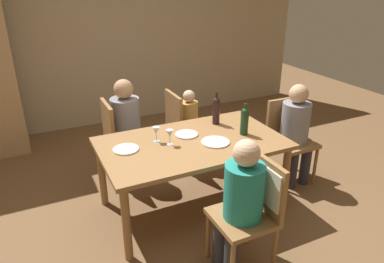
# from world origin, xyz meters

# --- Properties ---
(ground_plane) EXTENTS (10.00, 10.00, 0.00)m
(ground_plane) POSITION_xyz_m (0.00, 0.00, 0.00)
(ground_plane) COLOR brown
(rear_room_partition) EXTENTS (6.40, 0.12, 2.70)m
(rear_room_partition) POSITION_xyz_m (0.00, 2.71, 1.35)
(rear_room_partition) COLOR tan
(rear_room_partition) RESTS_ON ground_plane
(dining_table) EXTENTS (1.72, 1.01, 0.73)m
(dining_table) POSITION_xyz_m (0.00, 0.00, 0.65)
(dining_table) COLOR olive
(dining_table) RESTS_ON ground_plane
(chair_right_end) EXTENTS (0.44, 0.44, 0.92)m
(chair_right_end) POSITION_xyz_m (1.24, 0.09, 0.53)
(chair_right_end) COLOR olive
(chair_right_end) RESTS_ON ground_plane
(chair_far_left) EXTENTS (0.44, 0.44, 0.92)m
(chair_far_left) POSITION_xyz_m (-0.47, 0.89, 0.53)
(chair_far_left) COLOR olive
(chair_far_left) RESTS_ON ground_plane
(chair_near) EXTENTS (0.46, 0.44, 0.92)m
(chair_near) POSITION_xyz_m (0.12, -0.89, 0.59)
(chair_near) COLOR olive
(chair_near) RESTS_ON ground_plane
(chair_far_right) EXTENTS (0.44, 0.44, 0.92)m
(chair_far_right) POSITION_xyz_m (0.30, 0.89, 0.53)
(chair_far_right) COLOR olive
(chair_far_right) RESTS_ON ground_plane
(person_woman_host) EXTENTS (0.30, 0.35, 1.13)m
(person_woman_host) POSITION_xyz_m (1.24, -0.03, 0.65)
(person_woman_host) COLOR #33333D
(person_woman_host) RESTS_ON ground_plane
(person_man_bearded) EXTENTS (0.36, 0.32, 1.16)m
(person_man_bearded) POSITION_xyz_m (-0.36, 0.89, 0.67)
(person_man_bearded) COLOR #33333D
(person_man_bearded) RESTS_ON ground_plane
(person_man_guest) EXTENTS (0.34, 0.30, 1.12)m
(person_man_guest) POSITION_xyz_m (-0.03, -0.89, 0.65)
(person_man_guest) COLOR #33333D
(person_man_guest) RESTS_ON ground_plane
(person_child_small) EXTENTS (0.25, 0.22, 0.94)m
(person_child_small) POSITION_xyz_m (0.41, 0.89, 0.56)
(person_child_small) COLOR #33333D
(person_child_small) RESTS_ON ground_plane
(wine_bottle_tall_green) EXTENTS (0.08, 0.08, 0.35)m
(wine_bottle_tall_green) POSITION_xyz_m (0.42, 0.29, 0.89)
(wine_bottle_tall_green) COLOR black
(wine_bottle_tall_green) RESTS_ON dining_table
(wine_bottle_dark_red) EXTENTS (0.08, 0.08, 0.32)m
(wine_bottle_dark_red) POSITION_xyz_m (0.53, -0.07, 0.88)
(wine_bottle_dark_red) COLOR #19381E
(wine_bottle_dark_red) RESTS_ON dining_table
(wine_glass_near_left) EXTENTS (0.07, 0.07, 0.15)m
(wine_glass_near_left) POSITION_xyz_m (-0.30, 0.14, 0.84)
(wine_glass_near_left) COLOR silver
(wine_glass_near_left) RESTS_ON dining_table
(wine_glass_centre) EXTENTS (0.07, 0.07, 0.15)m
(wine_glass_centre) POSITION_xyz_m (-0.22, 0.02, 0.84)
(wine_glass_centre) COLOR silver
(wine_glass_centre) RESTS_ON dining_table
(dinner_plate_host) EXTENTS (0.23, 0.23, 0.01)m
(dinner_plate_host) POSITION_xyz_m (0.01, 0.15, 0.74)
(dinner_plate_host) COLOR silver
(dinner_plate_host) RESTS_ON dining_table
(dinner_plate_guest_left) EXTENTS (0.27, 0.27, 0.01)m
(dinner_plate_guest_left) POSITION_xyz_m (0.18, -0.12, 0.74)
(dinner_plate_guest_left) COLOR silver
(dinner_plate_guest_left) RESTS_ON dining_table
(dinner_plate_guest_right) EXTENTS (0.23, 0.23, 0.01)m
(dinner_plate_guest_right) POSITION_xyz_m (-0.61, 0.09, 0.74)
(dinner_plate_guest_right) COLOR white
(dinner_plate_guest_right) RESTS_ON dining_table
(handbag) EXTENTS (0.20, 0.30, 0.22)m
(handbag) POSITION_xyz_m (0.74, 0.89, 0.11)
(handbag) COLOR brown
(handbag) RESTS_ON ground_plane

